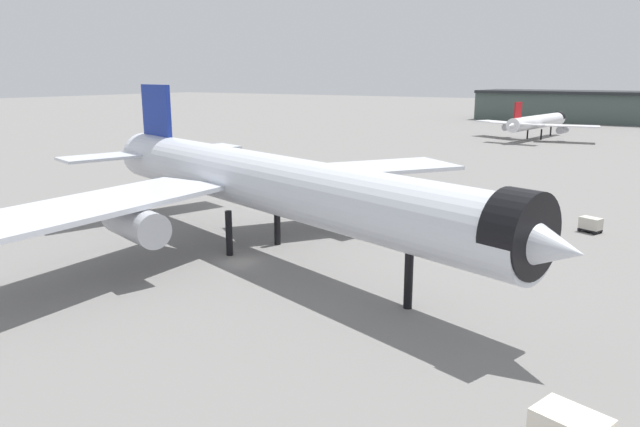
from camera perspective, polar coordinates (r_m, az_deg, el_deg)
ground at (r=61.74m, az=-7.61°, el=-4.63°), size 900.00×900.00×0.00m
airliner_near_gate at (r=62.15m, az=-5.18°, el=2.86°), size 65.83×58.81×17.47m
airliner_far_taxiway at (r=190.65m, az=20.06°, el=8.21°), size 36.94×40.86×11.41m
baggage_cart_trailing at (r=79.57m, az=24.45°, el=-0.95°), size 2.78×2.54×1.82m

